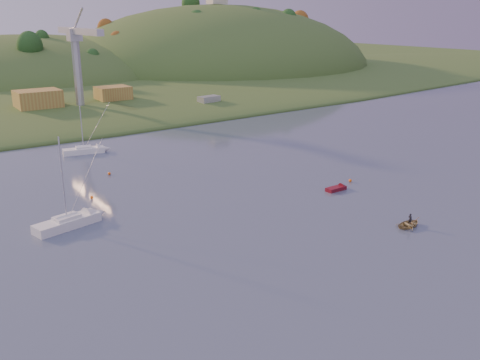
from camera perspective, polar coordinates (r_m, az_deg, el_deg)
shore_slope at (r=192.61m, az=-21.68°, el=8.36°), size 640.00×150.00×7.00m
hill_center at (r=238.35m, az=-22.12°, el=9.84°), size 140.00×120.00×36.00m
hill_right at (r=258.57m, az=-2.39°, el=11.58°), size 150.00×130.00×60.00m
hillside_trees at (r=211.91m, az=-23.07°, el=8.93°), size 280.00×50.00×32.00m
wharf at (r=153.11m, az=-15.78°, el=7.33°), size 42.00×16.00×2.40m
shed_west at (r=149.69m, az=-20.73°, el=8.05°), size 11.00×8.00×4.80m
shed_east at (r=157.30m, az=-13.38°, el=8.95°), size 9.00×7.00×4.00m
dock_crane at (r=146.92m, az=-16.92°, el=13.13°), size 3.20×28.00×20.30m
sailboat_near at (r=72.08m, az=-17.96°, el=-4.26°), size 8.94×4.39×11.92m
sailboat_far at (r=108.87m, az=-16.34°, el=3.10°), size 8.12×3.92×10.83m
canoe at (r=72.35m, az=17.64°, el=-4.48°), size 3.75×2.79×0.75m
paddler at (r=72.21m, az=17.67°, el=-4.19°), size 0.40×0.58×1.53m
red_tender at (r=84.62m, az=10.56°, el=-0.82°), size 4.02×1.42×1.36m
grey_dinghy at (r=74.11m, az=-18.41°, el=-4.16°), size 2.99×2.14×1.05m
work_vessel at (r=153.60m, az=-3.33°, el=8.04°), size 15.19×7.26×3.75m
buoy_0 at (r=88.68m, az=11.68°, el=-0.06°), size 0.50×0.50×0.50m
buoy_1 at (r=82.00m, az=-15.54°, el=-1.79°), size 0.50×0.50×0.50m
buoy_2 at (r=93.33m, az=-13.77°, el=0.68°), size 0.50×0.50×0.50m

